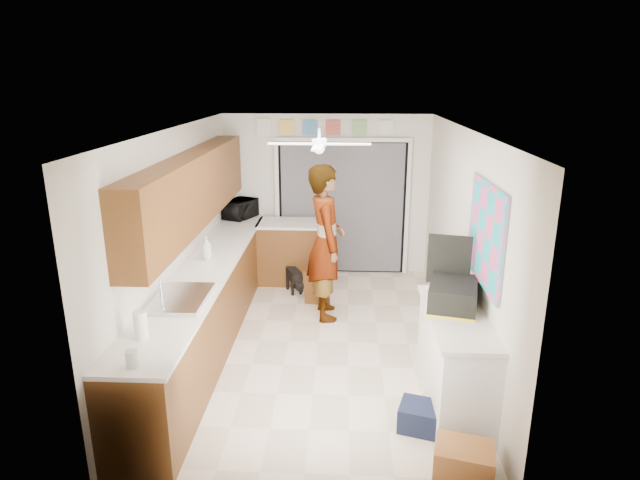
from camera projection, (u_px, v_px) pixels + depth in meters
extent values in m
plane|color=beige|center=(318.00, 342.00, 6.37)|extent=(5.00, 5.00, 0.00)
plane|color=white|center=(318.00, 129.00, 5.65)|extent=(5.00, 5.00, 0.00)
plane|color=silver|center=(326.00, 195.00, 8.40)|extent=(3.20, 0.00, 3.20)
plane|color=silver|center=(300.00, 350.00, 3.62)|extent=(3.20, 0.00, 3.20)
plane|color=silver|center=(178.00, 240.00, 6.08)|extent=(0.00, 5.00, 5.00)
plane|color=silver|center=(462.00, 244.00, 5.94)|extent=(0.00, 5.00, 5.00)
cube|color=brown|center=(208.00, 305.00, 6.30)|extent=(0.60, 4.80, 0.90)
cube|color=white|center=(207.00, 268.00, 6.16)|extent=(0.62, 4.80, 0.04)
cube|color=brown|center=(194.00, 189.00, 6.11)|extent=(0.32, 4.00, 0.80)
cube|color=silver|center=(181.00, 299.00, 5.20)|extent=(0.50, 0.76, 0.06)
cylinder|color=silver|center=(161.00, 290.00, 5.18)|extent=(0.03, 0.03, 0.22)
cube|color=brown|center=(292.00, 253.00, 8.18)|extent=(1.00, 0.60, 0.90)
cube|color=white|center=(292.00, 223.00, 8.04)|extent=(1.04, 0.64, 0.04)
cube|color=black|center=(342.00, 208.00, 8.42)|extent=(2.00, 0.06, 2.10)
cube|color=slate|center=(342.00, 209.00, 8.38)|extent=(1.90, 0.03, 2.05)
cube|color=white|center=(277.00, 208.00, 8.43)|extent=(0.06, 0.04, 2.10)
cube|color=white|center=(407.00, 209.00, 8.34)|extent=(0.06, 0.04, 2.10)
cube|color=white|center=(343.00, 140.00, 8.08)|extent=(2.10, 0.04, 0.06)
cube|color=#F0C650|center=(287.00, 127.00, 8.09)|extent=(0.22, 0.02, 0.22)
cube|color=#4589B9|center=(310.00, 127.00, 8.08)|extent=(0.22, 0.02, 0.22)
cube|color=#BB4D46|center=(333.00, 127.00, 8.06)|extent=(0.22, 0.02, 0.22)
cube|color=#70AD63|center=(360.00, 128.00, 8.04)|extent=(0.22, 0.02, 0.22)
cube|color=silver|center=(386.00, 128.00, 8.02)|extent=(0.22, 0.02, 0.22)
cube|color=silver|center=(264.00, 127.00, 8.11)|extent=(0.22, 0.02, 0.26)
cube|color=white|center=(455.00, 362.00, 5.03)|extent=(0.50, 1.40, 0.90)
cube|color=white|center=(458.00, 317.00, 4.90)|extent=(0.54, 1.44, 0.04)
cube|color=#DA5092|center=(486.00, 235.00, 4.87)|extent=(0.03, 1.15, 0.95)
cube|color=white|center=(319.00, 144.00, 5.89)|extent=(1.14, 1.14, 0.24)
imported|color=black|center=(240.00, 209.00, 8.23)|extent=(0.53, 0.61, 0.28)
imported|color=silver|center=(207.00, 247.00, 6.36)|extent=(0.14, 0.14, 0.29)
cylinder|color=silver|center=(132.00, 359.00, 3.99)|extent=(0.10, 0.10, 0.13)
cylinder|color=white|center=(141.00, 325.00, 4.41)|extent=(0.11, 0.11, 0.24)
cube|color=black|center=(453.00, 295.00, 5.02)|extent=(0.55, 0.65, 0.24)
cube|color=yellow|center=(452.00, 306.00, 5.05)|extent=(0.56, 0.67, 0.02)
cube|color=black|center=(449.00, 260.00, 5.23)|extent=(0.42, 0.13, 0.50)
cube|color=#BF743C|center=(464.00, 462.00, 4.17)|extent=(0.52, 0.44, 0.28)
cube|color=black|center=(421.00, 417.00, 4.77)|extent=(0.45, 0.41, 0.23)
cube|color=brown|center=(317.00, 288.00, 7.30)|extent=(0.36, 0.18, 0.52)
imported|color=white|center=(326.00, 243.00, 6.81)|extent=(0.60, 0.80, 2.01)
cube|color=black|center=(294.00, 279.00, 7.82)|extent=(0.39, 0.53, 0.39)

